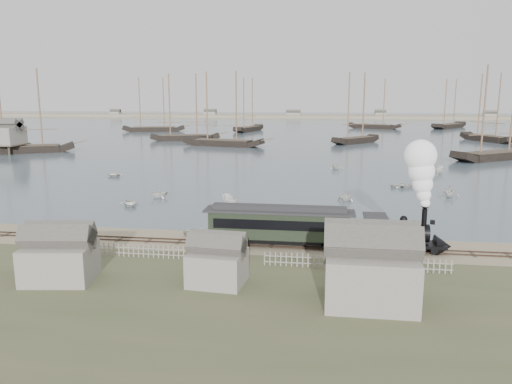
# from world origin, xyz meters

# --- Properties ---
(ground) EXTENTS (600.00, 600.00, 0.00)m
(ground) POSITION_xyz_m (0.00, 0.00, 0.00)
(ground) COLOR gray
(ground) RESTS_ON ground
(harbor_water) EXTENTS (600.00, 336.00, 0.06)m
(harbor_water) POSITION_xyz_m (0.00, 170.00, 0.03)
(harbor_water) COLOR #41525D
(harbor_water) RESTS_ON ground
(rail_track) EXTENTS (120.00, 1.80, 0.16)m
(rail_track) POSITION_xyz_m (0.00, -2.00, 0.04)
(rail_track) COLOR #3D2A21
(rail_track) RESTS_ON ground
(picket_fence_west) EXTENTS (19.00, 0.10, 1.20)m
(picket_fence_west) POSITION_xyz_m (-6.50, -7.00, 0.00)
(picket_fence_west) COLOR gray
(picket_fence_west) RESTS_ON ground
(picket_fence_east) EXTENTS (15.00, 0.10, 1.20)m
(picket_fence_east) POSITION_xyz_m (12.50, -7.50, 0.00)
(picket_fence_east) COLOR gray
(picket_fence_east) RESTS_ON ground
(shed_left) EXTENTS (5.00, 4.00, 4.10)m
(shed_left) POSITION_xyz_m (-10.00, -13.00, 0.00)
(shed_left) COLOR gray
(shed_left) RESTS_ON ground
(shed_mid) EXTENTS (4.00, 3.50, 3.60)m
(shed_mid) POSITION_xyz_m (2.00, -12.00, 0.00)
(shed_mid) COLOR gray
(shed_mid) RESTS_ON ground
(shed_right) EXTENTS (6.00, 5.00, 5.10)m
(shed_right) POSITION_xyz_m (13.00, -14.00, 0.00)
(shed_right) COLOR gray
(shed_right) RESTS_ON ground
(far_spit) EXTENTS (500.00, 20.00, 1.80)m
(far_spit) POSITION_xyz_m (0.00, 250.00, 0.00)
(far_spit) COLOR tan
(far_spit) RESTS_ON ground
(locomotive) EXTENTS (7.80, 2.91, 9.72)m
(locomotive) POSITION_xyz_m (17.85, -2.00, 4.48)
(locomotive) COLOR black
(locomotive) RESTS_ON ground
(passenger_coach) EXTENTS (13.87, 2.67, 3.37)m
(passenger_coach) POSITION_xyz_m (5.66, -2.00, 2.13)
(passenger_coach) COLOR black
(passenger_coach) RESTS_ON ground
(beached_dinghy) EXTENTS (2.92, 3.94, 0.79)m
(beached_dinghy) POSITION_xyz_m (-2.20, 0.27, 0.39)
(beached_dinghy) COLOR silver
(beached_dinghy) RESTS_ON ground
(rowboat_0) EXTENTS (4.02, 3.66, 0.68)m
(rowboat_0) POSITION_xyz_m (-14.61, 12.10, 0.40)
(rowboat_0) COLOR silver
(rowboat_0) RESTS_ON harbor_water
(rowboat_1) EXTENTS (3.57, 3.61, 1.44)m
(rowboat_1) POSITION_xyz_m (-12.50, 17.17, 0.78)
(rowboat_1) COLOR silver
(rowboat_1) RESTS_ON harbor_water
(rowboat_2) EXTENTS (4.19, 3.08, 1.52)m
(rowboat_2) POSITION_xyz_m (-1.99, 12.88, 0.82)
(rowboat_2) COLOR silver
(rowboat_2) RESTS_ON harbor_water
(rowboat_3) EXTENTS (2.73, 3.67, 0.73)m
(rowboat_3) POSITION_xyz_m (21.41, 29.71, 0.42)
(rowboat_3) COLOR silver
(rowboat_3) RESTS_ON harbor_water
(rowboat_4) EXTENTS (3.74, 3.65, 1.50)m
(rowboat_4) POSITION_xyz_m (12.63, 18.92, 0.81)
(rowboat_4) COLOR silver
(rowboat_4) RESTS_ON harbor_water
(rowboat_5) EXTENTS (3.73, 2.77, 1.36)m
(rowboat_5) POSITION_xyz_m (29.71, 44.05, 0.74)
(rowboat_5) COLOR silver
(rowboat_5) RESTS_ON harbor_water
(rowboat_6) EXTENTS (4.16, 4.22, 0.72)m
(rowboat_6) POSITION_xyz_m (-26.29, 33.60, 0.42)
(rowboat_6) COLOR silver
(rowboat_6) RESTS_ON harbor_water
(rowboat_7) EXTENTS (3.87, 3.66, 1.61)m
(rowboat_7) POSITION_xyz_m (11.65, 46.93, 0.87)
(rowboat_7) COLOR silver
(rowboat_7) RESTS_ON harbor_water
(rowboat_8) EXTENTS (3.75, 3.46, 1.65)m
(rowboat_8) POSITION_xyz_m (26.75, 23.55, 0.88)
(rowboat_8) COLOR silver
(rowboat_8) RESTS_ON harbor_water
(schooner_0) EXTENTS (21.79, 14.71, 20.00)m
(schooner_0) POSITION_xyz_m (-61.70, 63.85, 10.06)
(schooner_0) COLOR black
(schooner_0) RESTS_ON harbor_water
(schooner_1) EXTENTS (21.24, 10.57, 20.00)m
(schooner_1) POSITION_xyz_m (-32.56, 99.93, 10.06)
(schooner_1) COLOR black
(schooner_1) RESTS_ON harbor_water
(schooner_2) EXTENTS (22.90, 9.86, 20.00)m
(schooner_2) POSITION_xyz_m (-17.84, 85.73, 10.06)
(schooner_2) COLOR black
(schooner_2) RESTS_ON harbor_water
(schooner_3) EXTENTS (14.57, 15.68, 20.00)m
(schooner_3) POSITION_xyz_m (18.09, 98.69, 10.06)
(schooner_3) COLOR black
(schooner_3) RESTS_ON harbor_water
(schooner_4) EXTENTS (22.25, 17.80, 20.00)m
(schooner_4) POSITION_xyz_m (46.19, 66.63, 10.06)
(schooner_4) COLOR black
(schooner_4) RESTS_ON harbor_water
(schooner_5) EXTENTS (12.31, 19.43, 20.00)m
(schooner_5) POSITION_xyz_m (57.19, 110.32, 10.06)
(schooner_5) COLOR black
(schooner_5) RESTS_ON harbor_water
(schooner_6) EXTENTS (23.28, 10.97, 20.00)m
(schooner_6) POSITION_xyz_m (-54.34, 133.72, 10.06)
(schooner_6) COLOR black
(schooner_6) RESTS_ON harbor_water
(schooner_7) EXTENTS (9.76, 19.18, 20.00)m
(schooner_7) POSITION_xyz_m (-19.34, 139.74, 10.06)
(schooner_7) COLOR black
(schooner_7) RESTS_ON harbor_water
(schooner_8) EXTENTS (21.43, 12.46, 20.00)m
(schooner_8) POSITION_xyz_m (28.71, 161.10, 10.06)
(schooner_8) COLOR black
(schooner_8) RESTS_ON harbor_water
(schooner_9) EXTENTS (18.19, 21.61, 20.00)m
(schooner_9) POSITION_xyz_m (59.65, 169.19, 10.06)
(schooner_9) COLOR black
(schooner_9) RESTS_ON harbor_water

